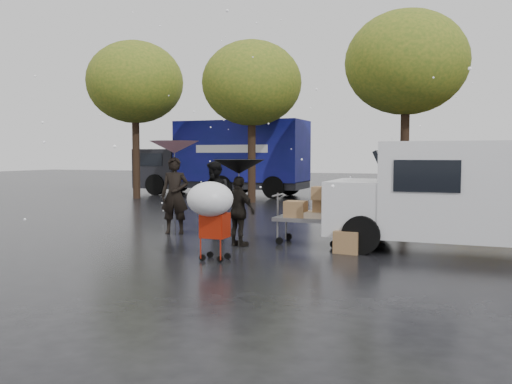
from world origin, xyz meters
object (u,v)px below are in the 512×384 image
at_px(white_van, 462,194).
at_px(blue_truck, 226,158).
at_px(person_pink, 175,195).
at_px(person_black, 239,211).
at_px(yellow_taxi, 495,188).
at_px(vendor_cart, 314,211).
at_px(shopping_cart, 211,204).

height_order(white_van, blue_truck, blue_truck).
xyz_separation_m(person_pink, white_van, (6.61, -0.15, 0.22)).
bearing_deg(person_black, blue_truck, -42.31).
relative_size(person_pink, yellow_taxi, 0.45).
bearing_deg(person_pink, person_black, -43.05).
xyz_separation_m(vendor_cart, white_van, (2.99, 0.18, 0.43)).
bearing_deg(vendor_cart, person_black, -150.23).
xyz_separation_m(blue_truck, yellow_taxi, (11.68, -1.95, -1.05)).
relative_size(person_black, white_van, 0.30).
bearing_deg(vendor_cart, person_pink, 174.78).
relative_size(person_black, vendor_cart, 0.98).
xyz_separation_m(person_black, vendor_cart, (1.42, 0.81, -0.02)).
height_order(person_black, blue_truck, blue_truck).
relative_size(person_pink, blue_truck, 0.23).
bearing_deg(blue_truck, yellow_taxi, -9.46).
relative_size(person_black, yellow_taxi, 0.36).
relative_size(shopping_cart, white_van, 0.30).
height_order(person_pink, vendor_cart, person_pink).
xyz_separation_m(vendor_cart, shopping_cart, (-1.23, -2.54, 0.34)).
distance_m(vendor_cart, blue_truck, 14.44).
distance_m(person_black, blue_truck, 14.47).
xyz_separation_m(person_pink, yellow_taxi, (7.66, 9.93, -0.23)).
xyz_separation_m(shopping_cart, blue_truck, (-6.42, 14.74, 0.69)).
relative_size(vendor_cart, shopping_cart, 1.04).
xyz_separation_m(white_van, blue_truck, (-10.63, 12.02, 0.60)).
distance_m(person_black, yellow_taxi, 12.34).
height_order(person_black, shopping_cart, person_black).
relative_size(person_black, blue_truck, 0.18).
bearing_deg(vendor_cart, blue_truck, 122.07).
distance_m(white_van, yellow_taxi, 10.14).
relative_size(person_pink, white_van, 0.38).
distance_m(vendor_cart, white_van, 3.02).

